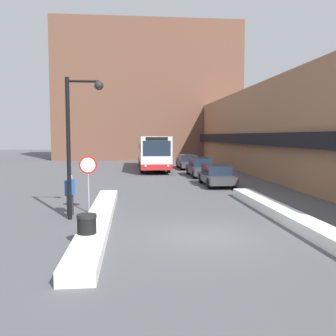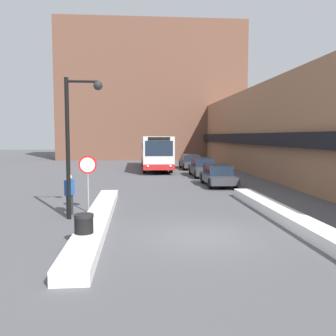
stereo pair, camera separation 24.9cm
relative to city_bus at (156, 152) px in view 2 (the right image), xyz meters
name	(u,v)px [view 2 (the right image)]	position (x,y,z in m)	size (l,w,h in m)	color
ground_plane	(202,236)	(0.31, -24.71, -1.75)	(160.00, 160.00, 0.00)	#515156
building_row_right	(260,132)	(10.27, -0.71, 1.94)	(5.50, 60.00, 7.40)	#996B4C
building_backdrop_far	(151,93)	(0.31, 18.05, 7.73)	(26.00, 8.00, 18.98)	brown
snow_bank_left	(98,218)	(-3.29, -22.58, -1.57)	(0.90, 12.18, 0.37)	silver
snow_bank_right	(286,216)	(3.91, -22.93, -1.55)	(0.90, 12.29, 0.41)	silver
city_bus	(156,152)	(0.00, 0.00, 0.00)	(2.66, 11.89, 3.23)	silver
parked_car_front	(218,175)	(3.51, -12.46, -1.05)	(1.79, 4.47, 1.38)	#38383D
parked_car_middle	(203,167)	(3.51, -6.65, -1.01)	(1.80, 4.74, 1.51)	#38383D
parked_car_back	(190,162)	(3.51, 0.48, -1.04)	(1.84, 4.88, 1.41)	#38383D
stop_sign	(88,172)	(-3.91, -20.61, 0.02)	(0.76, 0.08, 2.44)	gray
street_lamp	(76,131)	(-4.19, -21.80, 1.73)	(1.46, 0.36, 5.53)	black
pedestrian	(69,191)	(-4.61, -21.05, -0.73)	(0.36, 0.52, 1.71)	#232328
trash_bin	(84,230)	(-3.41, -25.46, -1.27)	(0.59, 0.59, 0.95)	black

